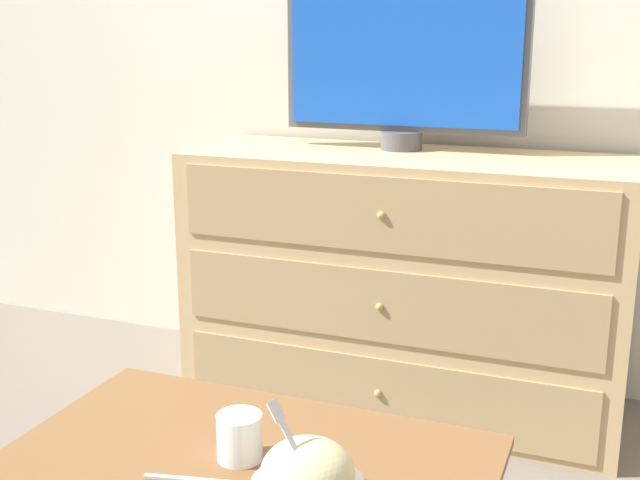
{
  "coord_description": "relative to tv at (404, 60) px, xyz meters",
  "views": [
    {
      "loc": [
        0.69,
        -2.66,
        1.18
      ],
      "look_at": [
        0.12,
        -1.21,
        0.78
      ],
      "focal_mm": 45.0,
      "sensor_mm": 36.0,
      "label": 1
    }
  ],
  "objects": [
    {
      "name": "ground_plane",
      "position": [
        -0.0,
        0.19,
        -1.1
      ],
      "size": [
        12.0,
        12.0,
        0.0
      ],
      "primitive_type": "plane",
      "color": "#70665B"
    },
    {
      "name": "tv",
      "position": [
        0.0,
        0.0,
        0.0
      ],
      "size": [
        0.77,
        0.13,
        0.53
      ],
      "color": "#515156",
      "rests_on": "dresser"
    },
    {
      "name": "takeout_bowl",
      "position": [
        0.24,
        -1.39,
        -0.63
      ],
      "size": [
        0.19,
        0.19,
        0.18
      ],
      "color": "silver",
      "rests_on": "coffee_table"
    },
    {
      "name": "knife",
      "position": [
        0.03,
        -1.4,
        -0.67
      ],
      "size": [
        0.18,
        0.05,
        0.01
      ],
      "color": "silver",
      "rests_on": "coffee_table"
    },
    {
      "name": "dresser",
      "position": [
        0.05,
        -0.1,
        -0.69
      ],
      "size": [
        1.37,
        0.53,
        0.82
      ],
      "color": "tan",
      "rests_on": "ground_plane"
    },
    {
      "name": "drink_cup",
      "position": [
        0.07,
        -1.3,
        -0.64
      ],
      "size": [
        0.08,
        0.08,
        0.09
      ],
      "color": "white",
      "rests_on": "coffee_table"
    }
  ]
}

